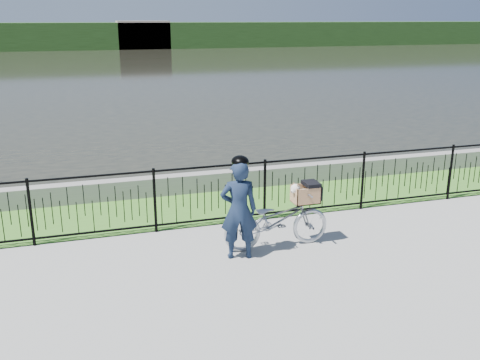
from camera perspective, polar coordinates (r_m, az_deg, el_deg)
name	(u,v)px	position (r m, az deg, el deg)	size (l,w,h in m)	color
ground	(238,263)	(8.24, -0.26, -8.83)	(120.00, 120.00, 0.00)	gray
grass_strip	(200,207)	(10.56, -4.34, -2.91)	(60.00, 2.00, 0.01)	#3D7324
water	(105,69)	(40.32, -14.18, 11.36)	(120.00, 120.00, 0.00)	black
quay_wall	(189,183)	(11.43, -5.47, -0.35)	(60.00, 0.30, 0.40)	slate
fence	(211,195)	(9.46, -3.07, -1.63)	(14.00, 0.06, 1.15)	black
far_treeline	(90,36)	(67.17, -15.69, 14.58)	(120.00, 6.00, 3.00)	#224319
far_building_right	(143,35)	(66.14, -10.28, 14.99)	(6.00, 3.00, 3.20)	gray
bicycle_rig	(278,219)	(8.64, 4.02, -4.19)	(1.76, 0.61, 1.07)	#A5A9B1
cyclist	(239,208)	(8.13, -0.13, -3.03)	(0.62, 0.47, 1.62)	#131F36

